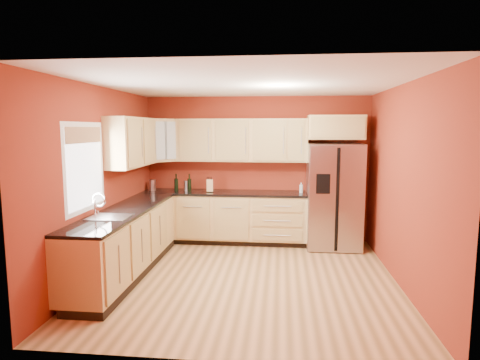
{
  "coord_description": "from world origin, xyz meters",
  "views": [
    {
      "loc": [
        0.45,
        -5.24,
        2.03
      ],
      "look_at": [
        -0.18,
        0.9,
        1.24
      ],
      "focal_mm": 30.0,
      "sensor_mm": 36.0,
      "label": 1
    }
  ],
  "objects_px": {
    "wine_bottle_a": "(189,183)",
    "knife_block": "(210,186)",
    "canister_left": "(152,185)",
    "soap_dispenser": "(301,188)",
    "refrigerator": "(334,196)"
  },
  "relations": [
    {
      "from": "canister_left",
      "to": "wine_bottle_a",
      "type": "relative_size",
      "value": 0.62
    },
    {
      "from": "wine_bottle_a",
      "to": "knife_block",
      "type": "bearing_deg",
      "value": 5.56
    },
    {
      "from": "knife_block",
      "to": "soap_dispenser",
      "type": "height_order",
      "value": "knife_block"
    },
    {
      "from": "refrigerator",
      "to": "soap_dispenser",
      "type": "distance_m",
      "value": 0.57
    },
    {
      "from": "knife_block",
      "to": "soap_dispenser",
      "type": "xyz_separation_m",
      "value": [
        1.6,
        0.04,
        -0.02
      ]
    },
    {
      "from": "wine_bottle_a",
      "to": "soap_dispenser",
      "type": "bearing_deg",
      "value": 2.27
    },
    {
      "from": "wine_bottle_a",
      "to": "knife_block",
      "type": "distance_m",
      "value": 0.36
    },
    {
      "from": "refrigerator",
      "to": "soap_dispenser",
      "type": "bearing_deg",
      "value": 171.86
    },
    {
      "from": "refrigerator",
      "to": "soap_dispenser",
      "type": "height_order",
      "value": "refrigerator"
    },
    {
      "from": "canister_left",
      "to": "soap_dispenser",
      "type": "height_order",
      "value": "canister_left"
    },
    {
      "from": "canister_left",
      "to": "soap_dispenser",
      "type": "bearing_deg",
      "value": 0.3
    },
    {
      "from": "refrigerator",
      "to": "soap_dispenser",
      "type": "relative_size",
      "value": 9.96
    },
    {
      "from": "wine_bottle_a",
      "to": "canister_left",
      "type": "bearing_deg",
      "value": 174.75
    },
    {
      "from": "canister_left",
      "to": "wine_bottle_a",
      "type": "distance_m",
      "value": 0.7
    },
    {
      "from": "wine_bottle_a",
      "to": "knife_block",
      "type": "relative_size",
      "value": 1.47
    }
  ]
}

